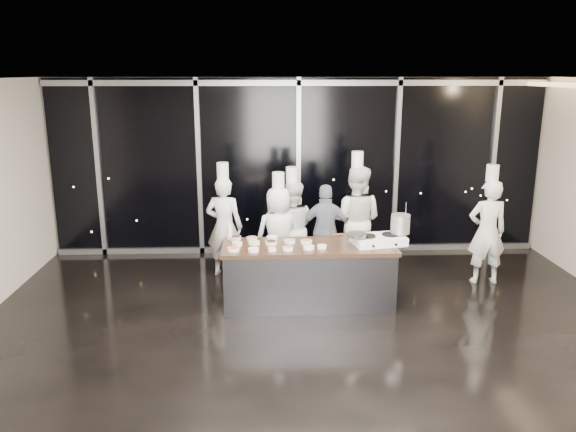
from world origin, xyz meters
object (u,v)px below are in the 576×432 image
chef_left (278,234)px  guest (326,231)px  chef_right (356,220)px  chef_far_left (224,226)px  stock_pot (400,224)px  demo_counter (309,275)px  frying_pan (356,235)px  stove (379,240)px  chef_side (487,231)px  chef_center (292,228)px

chef_left → guest: 0.80m
chef_right → chef_far_left: bearing=19.4°
stock_pot → guest: bearing=130.9°
chef_far_left → chef_left: bearing=174.0°
chef_right → stock_pot: bearing=129.5°
demo_counter → frying_pan: 0.90m
frying_pan → chef_left: 1.52m
stock_pot → chef_left: (-1.73, 0.90, -0.39)m
stove → guest: 1.33m
chef_far_left → stock_pot: bearing=167.7°
chef_right → chef_side: (2.01, -0.52, -0.06)m
frying_pan → chef_far_left: 2.38m
stove → stock_pot: bearing=1.9°
stove → chef_side: (1.88, 0.75, -0.10)m
demo_counter → chef_side: size_ratio=1.29×
guest → chef_right: bearing=-163.1°
chef_far_left → demo_counter: bearing=147.5°
guest → frying_pan: bearing=107.3°
chef_right → frying_pan: bearing=100.3°
frying_pan → stock_pot: bearing=2.4°
stock_pot → chef_left: size_ratio=0.15×
stock_pot → frying_pan: bearing=-167.4°
stock_pot → chef_side: bearing=23.5°
stock_pot → chef_right: size_ratio=0.13×
chef_left → stock_pot: bearing=137.1°
stove → chef_center: chef_center is taller
demo_counter → chef_side: (2.88, 0.76, 0.41)m
stove → frying_pan: bearing=-177.1°
chef_left → chef_right: bearing=177.8°
guest → chef_side: size_ratio=0.81×
stock_pot → chef_center: chef_center is taller
frying_pan → chef_right: (0.21, 1.35, -0.14)m
frying_pan → chef_far_left: (-1.95, 1.34, -0.21)m
demo_counter → stock_pot: size_ratio=9.06×
demo_counter → stove: stove is taller
frying_pan → chef_right: size_ratio=0.25×
chef_left → chef_right: (1.28, 0.30, 0.13)m
demo_counter → stock_pot: bearing=3.5°
frying_pan → chef_right: chef_right is taller
demo_counter → guest: guest is taller
stock_pot → chef_side: 1.73m
demo_counter → stove: 1.12m
stove → stock_pot: stock_pot is taller
guest → chef_side: chef_side is taller
frying_pan → chef_left: (-1.07, 1.05, -0.28)m
stock_pot → chef_right: (-0.45, 1.20, -0.25)m
chef_center → chef_right: size_ratio=0.88×
frying_pan → stock_pot: stock_pot is taller
chef_center → chef_right: chef_right is taller
demo_counter → stock_pot: 1.51m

